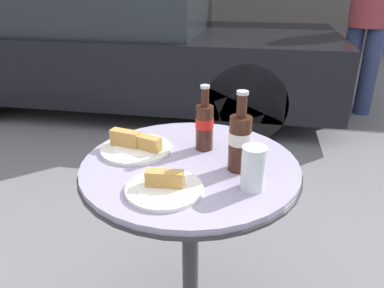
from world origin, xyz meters
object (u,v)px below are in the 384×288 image
Objects in this scene: cola_bottle_right at (240,140)px; cola_bottle_left at (205,125)px; parked_car at (120,46)px; drinking_glass at (253,170)px; pedestrian at (370,10)px; lunch_plate_far at (164,187)px; bistro_table at (190,200)px; lunch_plate_near at (136,146)px.

cola_bottle_left is at bearing 134.60° from cola_bottle_right.
parked_car is at bearing 117.34° from cola_bottle_right.
drinking_glass is 0.07× the size of pedestrian.
cola_bottle_left is 2.94m from parked_car.
parked_car reaches higher than cola_bottle_right.
cola_bottle_left is 0.31m from lunch_plate_far.
drinking_glass is at bearing -66.80° from cola_bottle_right.
drinking_glass is (0.20, -0.13, 0.21)m from bistro_table.
cola_bottle_left is at bearing 76.93° from lunch_plate_far.
drinking_glass reaches higher than lunch_plate_near.
bistro_table is 0.32m from drinking_glass.
drinking_glass is 0.45m from lunch_plate_near.
pedestrian reaches higher than cola_bottle_left.
bistro_table is at bearing 148.37° from drinking_glass.
lunch_plate_near is 0.14× the size of pedestrian.
parked_car is (-1.23, 2.92, -0.16)m from lunch_plate_far.
lunch_plate_near is at bearing 156.00° from drinking_glass.
lunch_plate_far is at bearing -102.18° from bistro_table.
cola_bottle_right is 0.06× the size of parked_car.
pedestrian is (2.46, 0.20, 0.39)m from parked_car.
cola_bottle_right reaches higher than cola_bottle_left.
drinking_glass is 0.59× the size of lunch_plate_far.
pedestrian is at bearing 70.73° from cola_bottle_right.
cola_bottle_left reaches higher than lunch_plate_far.
lunch_plate_near is at bearing -68.34° from parked_car.
drinking_glass reaches higher than lunch_plate_far.
cola_bottle_right reaches higher than lunch_plate_far.
bistro_table is at bearing -15.23° from lunch_plate_near.
cola_bottle_right is 0.14× the size of pedestrian.
lunch_plate_near is at bearing 168.68° from cola_bottle_right.
parked_car is (-1.07, 2.68, -0.17)m from lunch_plate_near.
parked_car is at bearing 111.66° from lunch_plate_near.
bistro_table is 5.96× the size of drinking_glass.
parked_car is 2.49m from pedestrian.
lunch_plate_far is at bearing -111.52° from pedestrian.
pedestrian reaches higher than parked_car.
lunch_plate_near is 0.29m from lunch_plate_far.
cola_bottle_right is 0.13m from drinking_glass.
pedestrian is at bearing 64.22° from lunch_plate_near.
lunch_plate_near is (-0.41, 0.18, -0.04)m from drinking_glass.
lunch_plate_near is 0.06× the size of parked_car.
bistro_table is 0.25m from lunch_plate_far.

